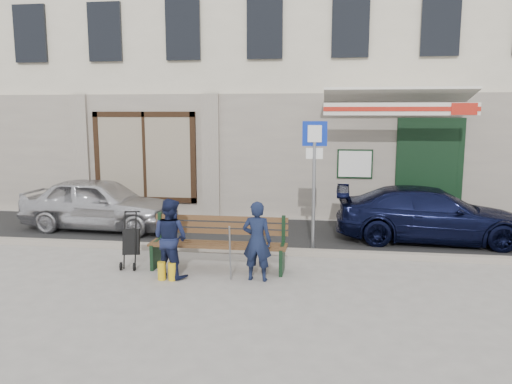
% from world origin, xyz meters
% --- Properties ---
extents(ground, '(80.00, 80.00, 0.00)m').
position_xyz_m(ground, '(0.00, 0.00, 0.00)').
color(ground, '#9E9991').
rests_on(ground, ground).
extents(asphalt_lane, '(60.00, 3.20, 0.01)m').
position_xyz_m(asphalt_lane, '(0.00, 3.10, 0.01)').
color(asphalt_lane, '#282828').
rests_on(asphalt_lane, ground).
extents(curb, '(60.00, 0.18, 0.12)m').
position_xyz_m(curb, '(0.00, 1.50, 0.06)').
color(curb, '#9E9384').
rests_on(curb, ground).
extents(building, '(20.00, 8.27, 10.00)m').
position_xyz_m(building, '(0.01, 8.45, 4.97)').
color(building, beige).
rests_on(building, ground).
extents(car_silver, '(3.70, 1.67, 1.23)m').
position_xyz_m(car_silver, '(-3.65, 3.03, 0.62)').
color(car_silver, silver).
rests_on(car_silver, ground).
extents(car_navy, '(4.03, 1.75, 1.15)m').
position_xyz_m(car_navy, '(3.81, 2.99, 0.58)').
color(car_navy, black).
rests_on(car_navy, ground).
extents(parking_sign, '(0.47, 0.08, 2.56)m').
position_xyz_m(parking_sign, '(1.36, 1.83, 1.70)').
color(parking_sign, gray).
rests_on(parking_sign, ground).
extents(bench, '(2.40, 1.17, 0.98)m').
position_xyz_m(bench, '(-0.28, 0.42, 0.46)').
color(bench, brown).
rests_on(bench, ground).
extents(man, '(0.50, 0.35, 1.31)m').
position_xyz_m(man, '(0.51, -0.04, 0.66)').
color(man, '#131B36').
rests_on(man, ground).
extents(woman, '(0.78, 0.71, 1.32)m').
position_xyz_m(woman, '(-0.94, -0.06, 0.66)').
color(woman, '#161C3D').
rests_on(woman, ground).
extents(stroller, '(0.33, 0.44, 0.99)m').
position_xyz_m(stroller, '(-1.79, 0.33, 0.44)').
color(stroller, black).
rests_on(stroller, ground).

